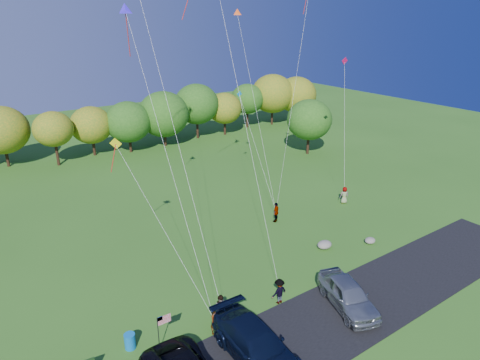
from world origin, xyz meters
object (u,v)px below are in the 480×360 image
(flyer_e, at_px, (344,195))
(trash_barrel, at_px, (130,341))
(flyer_c, at_px, (279,291))
(minivan_silver, at_px, (348,295))
(minivan_navy, at_px, (257,345))
(flyer_d, at_px, (276,212))
(flyer_a, at_px, (214,322))
(flyer_b, at_px, (221,309))

(flyer_e, distance_m, trash_barrel, 26.25)
(flyer_e, height_order, trash_barrel, flyer_e)
(flyer_c, height_order, trash_barrel, flyer_c)
(minivan_silver, xyz_separation_m, flyer_c, (-3.35, 2.89, -0.08))
(minivan_navy, relative_size, minivan_silver, 1.23)
(minivan_silver, relative_size, flyer_e, 3.11)
(minivan_navy, height_order, flyer_e, minivan_navy)
(minivan_navy, height_order, flyer_d, minivan_navy)
(minivan_silver, xyz_separation_m, flyer_a, (-8.37, 2.89, -0.17))
(flyer_b, relative_size, flyer_d, 0.99)
(flyer_b, relative_size, trash_barrel, 1.96)
(flyer_b, bearing_deg, trash_barrel, -165.76)
(flyer_b, xyz_separation_m, flyer_d, (11.49, 8.72, 0.01))
(flyer_c, bearing_deg, flyer_b, -10.95)
(flyer_b, height_order, flyer_d, flyer_d)
(flyer_d, bearing_deg, flyer_e, 143.51)
(minivan_silver, height_order, flyer_c, minivan_silver)
(flyer_c, bearing_deg, minivan_silver, 137.02)
(flyer_a, bearing_deg, flyer_c, -29.42)
(minivan_navy, distance_m, flyer_a, 3.26)
(flyer_d, bearing_deg, flyer_b, 5.68)
(minivan_silver, relative_size, trash_barrel, 5.63)
(flyer_a, xyz_separation_m, flyer_c, (5.02, 0.00, 0.09))
(flyer_c, height_order, flyer_e, flyer_c)
(flyer_c, distance_m, trash_barrel, 9.79)
(minivan_silver, distance_m, flyer_a, 8.85)
(minivan_silver, relative_size, flyer_b, 2.87)
(flyer_a, xyz_separation_m, flyer_b, (0.92, 0.63, 0.13))
(flyer_a, distance_m, flyer_d, 15.54)
(minivan_navy, xyz_separation_m, flyer_c, (4.24, 3.16, -0.12))
(flyer_a, height_order, flyer_e, flyer_e)
(flyer_e, bearing_deg, minivan_silver, 69.40)
(minivan_navy, xyz_separation_m, flyer_d, (11.63, 12.51, -0.07))
(minivan_navy, distance_m, flyer_e, 23.15)
(flyer_c, distance_m, flyer_e, 17.89)
(minivan_silver, bearing_deg, minivan_navy, -160.00)
(flyer_a, height_order, flyer_d, flyer_d)
(flyer_e, bearing_deg, flyer_a, 48.97)
(minivan_navy, height_order, flyer_b, minivan_navy)
(flyer_e, bearing_deg, minivan_navy, 56.96)
(trash_barrel, bearing_deg, flyer_d, 24.23)
(flyer_c, xyz_separation_m, trash_barrel, (-9.63, 1.69, -0.42))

